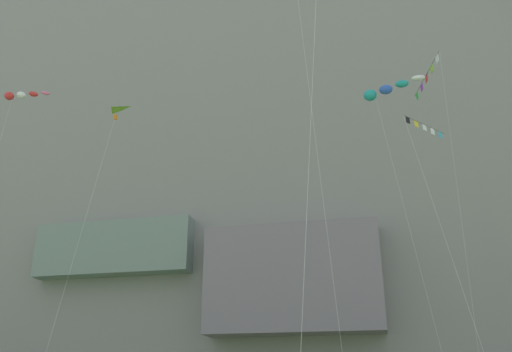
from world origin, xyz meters
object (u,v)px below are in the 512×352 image
(kite_windsock_upper_right, at_px, (20,96))
(kite_delta_mid_center, at_px, (108,122))
(kite_windsock_low_left, at_px, (385,90))
(kite_banner_high_left, at_px, (430,151))
(kite_banner_mid_left, at_px, (429,87))

(kite_windsock_upper_right, xyz_separation_m, kite_delta_mid_center, (12.74, -7.20, -7.77))
(kite_delta_mid_center, bearing_deg, kite_windsock_low_left, 22.65)
(kite_windsock_upper_right, bearing_deg, kite_windsock_low_left, 0.33)
(kite_delta_mid_center, relative_size, kite_windsock_low_left, 0.83)
(kite_delta_mid_center, bearing_deg, kite_windsock_upper_right, 150.53)
(kite_windsock_low_left, xyz_separation_m, kite_banner_high_left, (1.92, -5.48, -7.57))
(kite_windsock_upper_right, bearing_deg, kite_banner_high_left, -9.32)
(kite_windsock_low_left, distance_m, kite_banner_high_left, 9.54)
(kite_banner_mid_left, height_order, kite_delta_mid_center, kite_banner_mid_left)
(kite_windsock_low_left, bearing_deg, kite_banner_mid_left, 60.19)
(kite_banner_mid_left, xyz_separation_m, kite_delta_mid_center, (-21.71, -14.42, -8.41))
(kite_windsock_upper_right, distance_m, kite_banner_high_left, 34.53)
(kite_windsock_upper_right, distance_m, kite_delta_mid_center, 16.57)
(kite_banner_mid_left, height_order, kite_windsock_upper_right, kite_banner_mid_left)
(kite_delta_mid_center, height_order, kite_windsock_low_left, kite_windsock_low_left)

